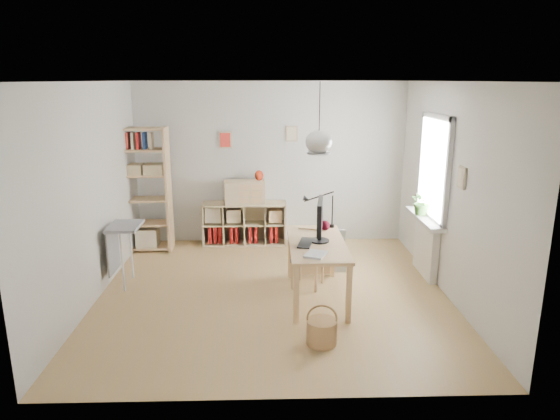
{
  "coord_description": "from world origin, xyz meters",
  "views": [
    {
      "loc": [
        -0.09,
        -6.06,
        2.72
      ],
      "look_at": [
        0.1,
        0.3,
        1.05
      ],
      "focal_mm": 32.0,
      "sensor_mm": 36.0,
      "label": 1
    }
  ],
  "objects_px": {
    "cube_shelf": "(243,226)",
    "tall_bookshelf": "(144,185)",
    "desk": "(317,249)",
    "monitor": "(320,219)",
    "chair": "(309,254)",
    "storage_chest": "(330,256)",
    "drawer_chest": "(244,192)"
  },
  "relations": [
    {
      "from": "storage_chest",
      "to": "monitor",
      "type": "distance_m",
      "value": 1.4
    },
    {
      "from": "desk",
      "to": "monitor",
      "type": "xyz_separation_m",
      "value": [
        0.03,
        0.02,
        0.39
      ]
    },
    {
      "from": "storage_chest",
      "to": "monitor",
      "type": "height_order",
      "value": "monitor"
    },
    {
      "from": "tall_bookshelf",
      "to": "monitor",
      "type": "bearing_deg",
      "value": -36.37
    },
    {
      "from": "cube_shelf",
      "to": "drawer_chest",
      "type": "bearing_deg",
      "value": -56.34
    },
    {
      "from": "cube_shelf",
      "to": "tall_bookshelf",
      "type": "xyz_separation_m",
      "value": [
        -1.56,
        -0.28,
        0.79
      ]
    },
    {
      "from": "cube_shelf",
      "to": "tall_bookshelf",
      "type": "relative_size",
      "value": 0.7
    },
    {
      "from": "cube_shelf",
      "to": "drawer_chest",
      "type": "relative_size",
      "value": 2.11
    },
    {
      "from": "cube_shelf",
      "to": "storage_chest",
      "type": "height_order",
      "value": "cube_shelf"
    },
    {
      "from": "desk",
      "to": "tall_bookshelf",
      "type": "distance_m",
      "value": 3.27
    },
    {
      "from": "tall_bookshelf",
      "to": "drawer_chest",
      "type": "xyz_separation_m",
      "value": [
        1.59,
        0.24,
        -0.18
      ]
    },
    {
      "from": "cube_shelf",
      "to": "storage_chest",
      "type": "bearing_deg",
      "value": -40.94
    },
    {
      "from": "storage_chest",
      "to": "drawer_chest",
      "type": "xyz_separation_m",
      "value": [
        -1.31,
        1.12,
        0.74
      ]
    },
    {
      "from": "monitor",
      "to": "drawer_chest",
      "type": "bearing_deg",
      "value": 123.47
    },
    {
      "from": "desk",
      "to": "cube_shelf",
      "type": "bearing_deg",
      "value": 114.61
    },
    {
      "from": "cube_shelf",
      "to": "drawer_chest",
      "type": "distance_m",
      "value": 0.61
    },
    {
      "from": "tall_bookshelf",
      "to": "drawer_chest",
      "type": "bearing_deg",
      "value": 8.57
    },
    {
      "from": "monitor",
      "to": "chair",
      "type": "bearing_deg",
      "value": 111.33
    },
    {
      "from": "chair",
      "to": "drawer_chest",
      "type": "distance_m",
      "value": 2.06
    },
    {
      "from": "monitor",
      "to": "drawer_chest",
      "type": "xyz_separation_m",
      "value": [
        -1.03,
        2.17,
        -0.14
      ]
    },
    {
      "from": "storage_chest",
      "to": "monitor",
      "type": "xyz_separation_m",
      "value": [
        -0.28,
        -1.05,
        0.88
      ]
    },
    {
      "from": "cube_shelf",
      "to": "monitor",
      "type": "distance_m",
      "value": 2.56
    },
    {
      "from": "desk",
      "to": "storage_chest",
      "type": "height_order",
      "value": "desk"
    },
    {
      "from": "desk",
      "to": "monitor",
      "type": "relative_size",
      "value": 2.45
    },
    {
      "from": "cube_shelf",
      "to": "chair",
      "type": "relative_size",
      "value": 1.83
    },
    {
      "from": "desk",
      "to": "monitor",
      "type": "bearing_deg",
      "value": 31.8
    },
    {
      "from": "desk",
      "to": "chair",
      "type": "height_order",
      "value": "chair"
    },
    {
      "from": "desk",
      "to": "tall_bookshelf",
      "type": "height_order",
      "value": "tall_bookshelf"
    },
    {
      "from": "desk",
      "to": "monitor",
      "type": "height_order",
      "value": "monitor"
    },
    {
      "from": "tall_bookshelf",
      "to": "desk",
      "type": "bearing_deg",
      "value": -37.01
    },
    {
      "from": "tall_bookshelf",
      "to": "monitor",
      "type": "relative_size",
      "value": 3.26
    },
    {
      "from": "monitor",
      "to": "drawer_chest",
      "type": "distance_m",
      "value": 2.4
    }
  ]
}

